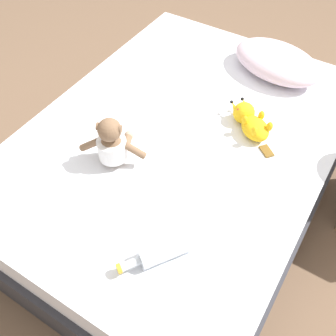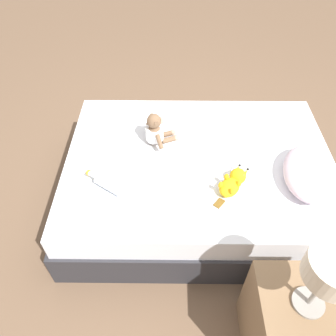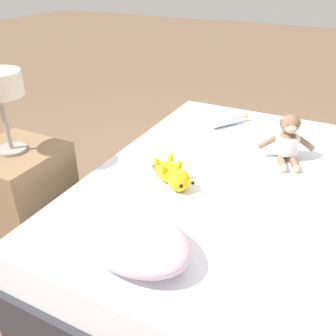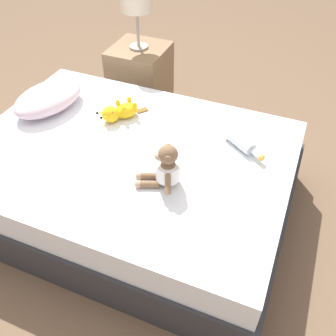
# 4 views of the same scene
# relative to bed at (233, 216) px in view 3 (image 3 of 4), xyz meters

# --- Properties ---
(ground_plane) EXTENTS (16.00, 16.00, 0.00)m
(ground_plane) POSITION_rel_bed_xyz_m (0.00, 0.00, -0.22)
(ground_plane) COLOR brown
(bed) EXTENTS (1.33, 1.82, 0.44)m
(bed) POSITION_rel_bed_xyz_m (0.00, 0.00, 0.00)
(bed) COLOR #2D2D33
(bed) RESTS_ON ground_plane
(pillow) EXTENTS (0.53, 0.40, 0.14)m
(pillow) POSITION_rel_bed_xyz_m (0.19, 0.65, 0.29)
(pillow) COLOR silver
(pillow) RESTS_ON bed
(plush_monkey) EXTENTS (0.28, 0.25, 0.24)m
(plush_monkey) POSITION_rel_bed_xyz_m (-0.16, -0.29, 0.32)
(plush_monkey) COLOR brown
(plush_monkey) RESTS_ON bed
(plush_yellow_creature) EXTENTS (0.30, 0.24, 0.10)m
(plush_yellow_creature) POSITION_rel_bed_xyz_m (0.25, 0.18, 0.27)
(plush_yellow_creature) COLOR yellow
(plush_yellow_creature) RESTS_ON bed
(glass_bottle) EXTENTS (0.20, 0.25, 0.07)m
(glass_bottle) POSITION_rel_bed_xyz_m (0.26, -0.57, 0.26)
(glass_bottle) COLOR silver
(glass_bottle) RESTS_ON bed
(nightstand) EXTENTS (0.41, 0.41, 0.54)m
(nightstand) POSITION_rel_bed_xyz_m (0.99, 0.41, 0.05)
(nightstand) COLOR #846647
(nightstand) RESTS_ON ground_plane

